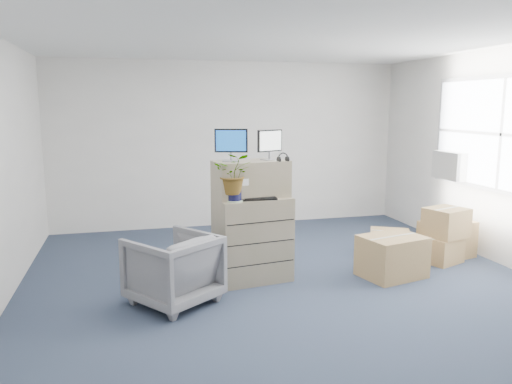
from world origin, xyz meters
TOP-DOWN VIEW (x-y plane):
  - ground at (0.00, 0.00)m, footprint 7.00×7.00m
  - wall_back at (0.00, 3.51)m, footprint 6.00×0.02m
  - window at (2.96, 0.50)m, footprint 0.07×2.72m
  - ac_unit at (2.87, 1.40)m, footprint 0.24×0.60m
  - filing_cabinet_lower at (-0.31, 0.67)m, footprint 0.92×0.64m
  - filing_cabinet_upper at (-0.32, 0.71)m, footprint 0.91×0.55m
  - monitor_left at (-0.55, 0.70)m, footprint 0.37×0.20m
  - monitor_right at (-0.08, 0.74)m, footprint 0.34×0.20m
  - headphones at (0.03, 0.58)m, footprint 0.13×0.03m
  - keyboard at (-0.28, 0.53)m, footprint 0.43×0.19m
  - mouse at (-0.02, 0.60)m, footprint 0.10×0.06m
  - water_bottle at (-0.21, 0.76)m, footprint 0.08×0.08m
  - phone_dock at (-0.32, 0.73)m, footprint 0.07×0.06m
  - external_drive at (0.03, 0.85)m, footprint 0.20×0.16m
  - tissue_box at (-0.01, 0.83)m, footprint 0.26×0.17m
  - potted_plant at (-0.57, 0.49)m, footprint 0.54×0.57m
  - office_chair at (-1.29, 0.17)m, footprint 1.08×1.07m
  - cardboard_boxes at (1.96, 0.69)m, footprint 1.94×1.46m

SIDE VIEW (x-z plane):
  - ground at x=0.00m, z-range 0.00..0.00m
  - cardboard_boxes at x=1.96m, z-range -0.09..0.63m
  - office_chair at x=-1.29m, z-range 0.00..0.82m
  - filing_cabinet_lower at x=-0.31m, z-range 0.00..1.00m
  - keyboard at x=-0.28m, z-range 1.00..1.02m
  - mouse at x=-0.02m, z-range 1.00..1.04m
  - external_drive at x=0.03m, z-range 1.00..1.05m
  - phone_dock at x=-0.32m, z-range 0.98..1.12m
  - tissue_box at x=-0.01m, z-range 1.05..1.14m
  - water_bottle at x=-0.21m, z-range 1.00..1.27m
  - ac_unit at x=2.87m, z-range 1.00..1.40m
  - filing_cabinet_upper at x=-0.32m, z-range 1.00..1.43m
  - potted_plant at x=-0.57m, z-range 1.03..1.48m
  - wall_back at x=0.00m, z-range 0.00..2.80m
  - headphones at x=0.03m, z-range 1.40..1.53m
  - monitor_right at x=-0.08m, z-range 1.45..1.81m
  - monitor_left at x=-0.55m, z-range 1.45..1.83m
  - window at x=2.96m, z-range 0.94..2.46m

